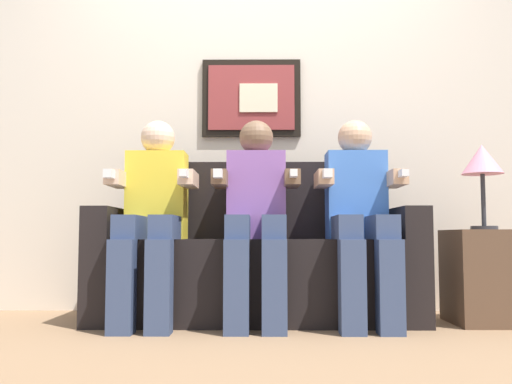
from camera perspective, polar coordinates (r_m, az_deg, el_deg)
name	(u,v)px	position (r m, az deg, el deg)	size (l,w,h in m)	color
ground_plane	(256,330)	(2.87, -0.03, -13.81)	(5.44, 5.44, 0.00)	#8C6B4C
back_wall_assembly	(257,107)	(3.70, 0.09, 8.58)	(4.18, 0.10, 2.60)	beige
couch	(256,264)	(3.17, 0.03, -7.27)	(1.78, 0.58, 0.90)	black
person_on_left	(153,210)	(3.05, -10.40, -1.78)	(0.46, 0.56, 1.11)	yellow
person_in_middle	(256,210)	(3.00, 0.00, -1.80)	(0.46, 0.56, 1.11)	#8C59A5
person_on_right	(360,210)	(3.04, 10.44, -1.77)	(0.46, 0.56, 1.11)	#3F72CC
side_table_right	(488,277)	(3.29, 22.38, -7.91)	(0.40, 0.40, 0.50)	brown
table_lamp	(482,163)	(3.28, 21.88, 2.71)	(0.22, 0.22, 0.46)	#333338
spare_remote_on_table	(484,228)	(3.27, 22.04, -3.38)	(0.04, 0.13, 0.02)	white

